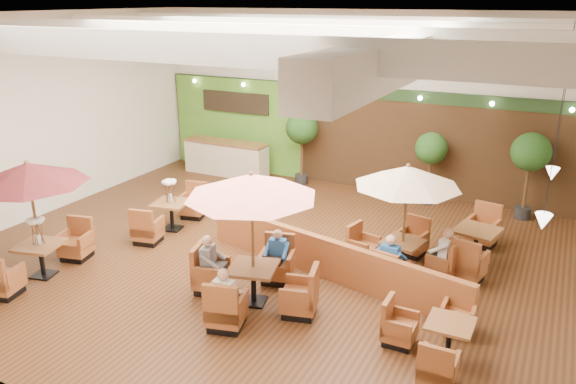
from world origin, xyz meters
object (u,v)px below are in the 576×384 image
Objects in this scene: service_counter at (226,158)px; table_2 at (406,199)px; topiary_0 at (302,131)px; diner_1 at (277,250)px; diner_0 at (225,292)px; diner_2 at (210,258)px; booth_divider at (327,258)px; topiary_2 at (531,155)px; table_5 at (475,246)px; topiary_1 at (431,151)px; diner_3 at (391,256)px; diner_4 at (445,248)px; table_0 at (31,190)px; table_1 at (252,216)px; table_3 at (171,212)px; table_4 at (434,337)px.

table_2 is at bearing -30.62° from service_counter.
topiary_0 is 3.33× the size of diner_1.
diner_0 is 0.96× the size of diner_2.
topiary_2 is at bearing 70.80° from booth_divider.
table_5 is 6.14m from diner_0.
topiary_1 is at bearing -180.00° from topiary_2.
booth_divider is (6.09, -5.48, -0.12)m from service_counter.
diner_3 reaches higher than diner_4.
table_2 is 3.00m from diner_1.
table_0 is 3.51× the size of diner_0.
diner_1 is at bearing 85.26° from diner_0.
table_1 is 7.71m from topiary_0.
table_3 is 1.11× the size of topiary_2.
table_3 is at bearing 134.23° from diner_0.
diner_4 is at bearing 44.72° from diner_0.
table_0 is 1.13× the size of topiary_0.
table_3 is at bearing -27.51° from diner_1.
topiary_1 is 3.00× the size of diner_1.
table_5 is at bearing 51.73° from booth_divider.
topiary_2 is 7.76m from diner_1.
table_5 is at bearing 17.15° from table_0.
diner_4 is at bearing 25.97° from table_1.
table_3 is 1.12× the size of topiary_0.
topiary_1 is at bearing 29.88° from table_3.
table_4 is at bearing -39.26° from service_counter.
diner_0 is at bearing -117.78° from topiary_2.
booth_divider is 4.77m from table_3.
table_3 is 7.65m from table_5.
booth_divider is 6.44m from table_0.
table_0 is 0.94× the size of table_5.
table_4 is 3.76m from diner_0.
table_1 is 1.17× the size of topiary_2.
diner_0 is (5.20, -8.14, 0.16)m from service_counter.
table_1 is 4.68m from table_3.
table_0 is at bearing -87.30° from diner_2.
diner_3 is (0.53, -5.53, -0.86)m from topiary_1.
diner_0 reaches higher than table_5.
booth_divider is at bearing 147.42° from table_4.
diner_1 is at bearing 136.80° from diner_4.
table_1 is 4.33m from diner_4.
diner_0 reaches higher than table_4.
table_0 reaches higher than table_2.
diner_0 is at bearing 158.27° from diner_4.
diner_3 is 1.04× the size of diner_4.
table_4 is 0.79× the size of table_5.
table_4 is at bearing -152.25° from diner_4.
booth_divider is 8.31× the size of diner_2.
table_5 is (0.04, 3.99, 0.08)m from table_4.
booth_divider is at bearing 12.30° from table_0.
diner_3 is (2.27, 2.80, 0.01)m from diner_0.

